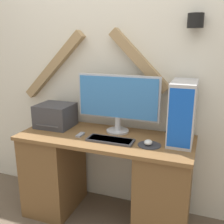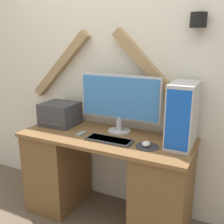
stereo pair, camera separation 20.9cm
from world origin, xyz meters
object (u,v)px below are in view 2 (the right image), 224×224
(mouse, at_px, (146,144))
(printer, at_px, (60,114))
(computer_tower, at_px, (183,115))
(remote_control, at_px, (81,134))
(monitor, at_px, (120,100))
(keyboard, at_px, (109,140))

(mouse, height_order, printer, printer)
(computer_tower, relative_size, printer, 1.52)
(remote_control, bearing_deg, printer, 155.96)
(monitor, relative_size, keyboard, 1.92)
(mouse, xyz_separation_m, printer, (-0.90, 0.15, 0.08))
(keyboard, xyz_separation_m, printer, (-0.60, 0.17, 0.09))
(mouse, relative_size, computer_tower, 0.16)
(monitor, bearing_deg, keyboard, -85.74)
(computer_tower, bearing_deg, keyboard, -161.33)
(printer, bearing_deg, remote_control, -24.04)
(keyboard, height_order, computer_tower, computer_tower)
(computer_tower, bearing_deg, printer, -179.76)
(computer_tower, bearing_deg, mouse, -145.32)
(monitor, relative_size, remote_control, 7.08)
(monitor, distance_m, keyboard, 0.36)
(keyboard, bearing_deg, computer_tower, 18.67)
(computer_tower, bearing_deg, remote_control, -169.44)
(remote_control, bearing_deg, keyboard, -5.64)
(mouse, relative_size, remote_control, 0.74)
(keyboard, distance_m, mouse, 0.30)
(monitor, relative_size, mouse, 9.52)
(monitor, bearing_deg, printer, -174.15)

